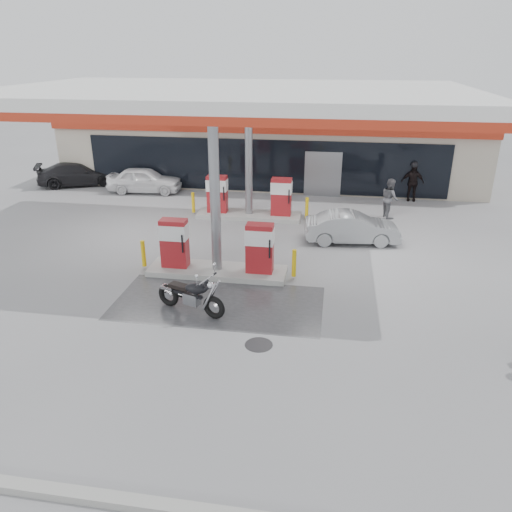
{
  "coord_description": "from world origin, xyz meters",
  "views": [
    {
      "loc": [
        3.63,
        -12.46,
        6.81
      ],
      "look_at": [
        1.47,
        0.82,
        1.2
      ],
      "focal_mm": 35.0,
      "sensor_mm": 36.0,
      "label": 1
    }
  ],
  "objects_px": {
    "pump_island_far": "(249,201)",
    "biker_walking": "(412,182)",
    "pump_island_near": "(217,253)",
    "attendant": "(390,198)",
    "parked_motorcycle": "(192,296)",
    "hatchback_silver": "(352,228)",
    "parked_car_left": "(78,174)",
    "sedan_white": "(145,180)",
    "parked_car_right": "(447,182)"
  },
  "relations": [
    {
      "from": "parked_car_right",
      "to": "hatchback_silver",
      "type": "bearing_deg",
      "value": 157.94
    },
    {
      "from": "pump_island_far",
      "to": "hatchback_silver",
      "type": "xyz_separation_m",
      "value": [
        4.36,
        -2.4,
        -0.13
      ]
    },
    {
      "from": "sedan_white",
      "to": "pump_island_far",
      "type": "bearing_deg",
      "value": -122.4
    },
    {
      "from": "parked_motorcycle",
      "to": "parked_car_right",
      "type": "distance_m",
      "value": 17.02
    },
    {
      "from": "hatchback_silver",
      "to": "biker_walking",
      "type": "xyz_separation_m",
      "value": [
        2.92,
        6.2,
        0.31
      ]
    },
    {
      "from": "pump_island_near",
      "to": "parked_motorcycle",
      "type": "relative_size",
      "value": 2.41
    },
    {
      "from": "sedan_white",
      "to": "parked_car_left",
      "type": "height_order",
      "value": "sedan_white"
    },
    {
      "from": "pump_island_far",
      "to": "biker_walking",
      "type": "distance_m",
      "value": 8.22
    },
    {
      "from": "attendant",
      "to": "parked_car_left",
      "type": "height_order",
      "value": "attendant"
    },
    {
      "from": "parked_motorcycle",
      "to": "hatchback_silver",
      "type": "relative_size",
      "value": 0.61
    },
    {
      "from": "pump_island_near",
      "to": "sedan_white",
      "type": "relative_size",
      "value": 1.37
    },
    {
      "from": "pump_island_near",
      "to": "attendant",
      "type": "distance_m",
      "value": 9.22
    },
    {
      "from": "sedan_white",
      "to": "parked_car_left",
      "type": "relative_size",
      "value": 0.89
    },
    {
      "from": "parked_motorcycle",
      "to": "parked_car_left",
      "type": "relative_size",
      "value": 0.51
    },
    {
      "from": "hatchback_silver",
      "to": "attendant",
      "type": "bearing_deg",
      "value": -32.04
    },
    {
      "from": "pump_island_far",
      "to": "parked_motorcycle",
      "type": "relative_size",
      "value": 2.41
    },
    {
      "from": "parked_motorcycle",
      "to": "sedan_white",
      "type": "xyz_separation_m",
      "value": [
        -5.87,
        11.84,
        0.14
      ]
    },
    {
      "from": "sedan_white",
      "to": "parked_car_right",
      "type": "relative_size",
      "value": 1.01
    },
    {
      "from": "attendant",
      "to": "parked_car_right",
      "type": "xyz_separation_m",
      "value": [
        3.23,
        4.61,
        -0.33
      ]
    },
    {
      "from": "parked_motorcycle",
      "to": "hatchback_silver",
      "type": "distance_m",
      "value": 7.67
    },
    {
      "from": "attendant",
      "to": "hatchback_silver",
      "type": "distance_m",
      "value": 3.78
    },
    {
      "from": "pump_island_far",
      "to": "parked_car_right",
      "type": "relative_size",
      "value": 1.38
    },
    {
      "from": "sedan_white",
      "to": "attendant",
      "type": "relative_size",
      "value": 2.2
    },
    {
      "from": "sedan_white",
      "to": "parked_car_right",
      "type": "xyz_separation_m",
      "value": [
        15.19,
        2.41,
        -0.12
      ]
    },
    {
      "from": "parked_motorcycle",
      "to": "parked_car_right",
      "type": "height_order",
      "value": "parked_motorcycle"
    },
    {
      "from": "hatchback_silver",
      "to": "parked_car_left",
      "type": "bearing_deg",
      "value": 59.64
    },
    {
      "from": "attendant",
      "to": "parked_car_right",
      "type": "bearing_deg",
      "value": -53.2
    },
    {
      "from": "sedan_white",
      "to": "attendant",
      "type": "xyz_separation_m",
      "value": [
        11.97,
        -2.2,
        0.21
      ]
    },
    {
      "from": "pump_island_far",
      "to": "sedan_white",
      "type": "height_order",
      "value": "pump_island_far"
    },
    {
      "from": "pump_island_near",
      "to": "parked_motorcycle",
      "type": "xyz_separation_m",
      "value": [
        -0.09,
        -2.64,
        -0.21
      ]
    },
    {
      "from": "sedan_white",
      "to": "hatchback_silver",
      "type": "relative_size",
      "value": 1.06
    },
    {
      "from": "pump_island_far",
      "to": "biker_walking",
      "type": "relative_size",
      "value": 2.88
    },
    {
      "from": "sedan_white",
      "to": "biker_walking",
      "type": "bearing_deg",
      "value": -91.6
    },
    {
      "from": "parked_car_left",
      "to": "pump_island_far",
      "type": "bearing_deg",
      "value": -136.04
    },
    {
      "from": "attendant",
      "to": "biker_walking",
      "type": "xyz_separation_m",
      "value": [
        1.28,
        2.8,
        0.04
      ]
    },
    {
      "from": "attendant",
      "to": "biker_walking",
      "type": "relative_size",
      "value": 0.95
    },
    {
      "from": "parked_car_left",
      "to": "parked_car_right",
      "type": "bearing_deg",
      "value": -109.46
    },
    {
      "from": "pump_island_far",
      "to": "hatchback_silver",
      "type": "bearing_deg",
      "value": -28.81
    },
    {
      "from": "pump_island_far",
      "to": "parked_car_right",
      "type": "xyz_separation_m",
      "value": [
        9.23,
        5.61,
        -0.19
      ]
    },
    {
      "from": "pump_island_near",
      "to": "biker_walking",
      "type": "bearing_deg",
      "value": 53.39
    },
    {
      "from": "sedan_white",
      "to": "hatchback_silver",
      "type": "bearing_deg",
      "value": -122.65
    },
    {
      "from": "attendant",
      "to": "parked_car_right",
      "type": "distance_m",
      "value": 5.63
    },
    {
      "from": "pump_island_far",
      "to": "attendant",
      "type": "distance_m",
      "value": 6.08
    },
    {
      "from": "pump_island_far",
      "to": "sedan_white",
      "type": "bearing_deg",
      "value": 151.79
    },
    {
      "from": "pump_island_far",
      "to": "parked_car_left",
      "type": "xyz_separation_m",
      "value": [
        -10.0,
        4.0,
        -0.1
      ]
    },
    {
      "from": "hatchback_silver",
      "to": "pump_island_near",
      "type": "bearing_deg",
      "value": 123.17
    },
    {
      "from": "parked_motorcycle",
      "to": "biker_walking",
      "type": "relative_size",
      "value": 1.19
    },
    {
      "from": "pump_island_far",
      "to": "biker_walking",
      "type": "xyz_separation_m",
      "value": [
        7.28,
        3.8,
        0.18
      ]
    },
    {
      "from": "parked_car_right",
      "to": "pump_island_near",
      "type": "bearing_deg",
      "value": 150.72
    },
    {
      "from": "parked_car_left",
      "to": "parked_car_right",
      "type": "height_order",
      "value": "parked_car_left"
    }
  ]
}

